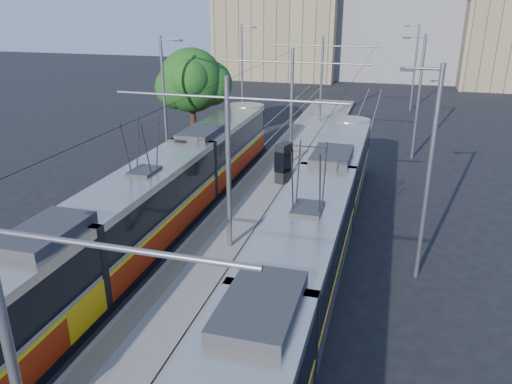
% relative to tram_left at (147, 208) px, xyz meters
% --- Properties ---
extents(ground, '(160.00, 160.00, 0.00)m').
position_rel_tram_left_xyz_m(ground, '(3.60, -7.77, -1.71)').
color(ground, black).
rests_on(ground, ground).
extents(platform, '(4.00, 50.00, 0.30)m').
position_rel_tram_left_xyz_m(platform, '(3.60, 9.23, -1.56)').
color(platform, gray).
rests_on(platform, ground).
extents(tactile_strip_left, '(0.70, 50.00, 0.01)m').
position_rel_tram_left_xyz_m(tactile_strip_left, '(2.15, 9.23, -1.40)').
color(tactile_strip_left, gray).
rests_on(tactile_strip_left, platform).
extents(tactile_strip_right, '(0.70, 50.00, 0.01)m').
position_rel_tram_left_xyz_m(tactile_strip_right, '(5.05, 9.23, -1.40)').
color(tactile_strip_right, gray).
rests_on(tactile_strip_right, platform).
extents(rails, '(8.71, 70.00, 0.03)m').
position_rel_tram_left_xyz_m(rails, '(3.60, 9.23, -1.69)').
color(rails, gray).
rests_on(rails, ground).
extents(tram_left, '(2.43, 31.29, 5.50)m').
position_rel_tram_left_xyz_m(tram_left, '(0.00, 0.00, 0.00)').
color(tram_left, black).
rests_on(tram_left, ground).
extents(tram_right, '(2.43, 30.44, 5.50)m').
position_rel_tram_left_xyz_m(tram_right, '(7.20, -2.10, 0.15)').
color(tram_right, black).
rests_on(tram_right, ground).
extents(catenary, '(9.20, 70.00, 7.00)m').
position_rel_tram_left_xyz_m(catenary, '(3.60, 6.39, 2.82)').
color(catenary, slate).
rests_on(catenary, platform).
extents(street_lamps, '(15.18, 38.22, 8.00)m').
position_rel_tram_left_xyz_m(street_lamps, '(3.60, 13.23, 2.48)').
color(street_lamps, slate).
rests_on(street_lamps, ground).
extents(shelter, '(0.92, 1.16, 2.23)m').
position_rel_tram_left_xyz_m(shelter, '(4.01, 8.52, -0.24)').
color(shelter, black).
rests_on(shelter, platform).
extents(tree, '(4.81, 4.45, 6.99)m').
position_rel_tram_left_xyz_m(tree, '(-3.63, 14.79, 3.02)').
color(tree, '#382314').
rests_on(tree, ground).
extents(building_left, '(16.32, 12.24, 13.38)m').
position_rel_tram_left_xyz_m(building_left, '(-6.40, 52.23, 4.99)').
color(building_left, gray).
rests_on(building_left, ground).
extents(building_centre, '(18.36, 14.28, 14.02)m').
position_rel_tram_left_xyz_m(building_centre, '(9.60, 56.23, 5.31)').
color(building_centre, gray).
rests_on(building_centre, ground).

